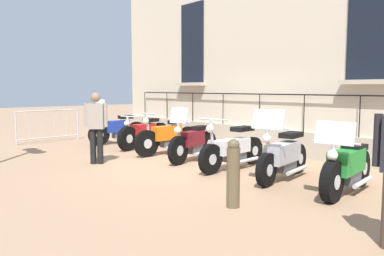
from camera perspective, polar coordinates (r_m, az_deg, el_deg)
ground_plane at (r=9.43m, az=0.69°, el=-4.78°), size 60.00×60.00×0.00m
building_facade at (r=11.37m, az=11.37°, el=14.75°), size 0.82×13.50×7.24m
motorcycle_blue at (r=12.46m, az=-10.79°, el=-0.22°), size 1.96×0.69×1.40m
motorcycle_red at (r=11.49m, az=-6.95°, el=-0.78°), size 2.06×0.84×0.97m
motorcycle_orange at (r=10.33m, az=-3.50°, el=-1.38°), size 2.09×0.56×1.11m
motorcycle_maroon at (r=9.34m, az=0.17°, el=-2.16°), size 1.89×0.72×1.30m
motorcycle_white at (r=8.46m, az=5.99°, el=-3.14°), size 2.13×0.71×1.13m
motorcycle_silver at (r=7.63m, az=13.13°, el=-4.05°), size 1.99×0.76×1.37m
motorcycle_green at (r=6.94m, az=21.67°, el=-5.39°), size 1.99×0.73×1.24m
crowd_barrier at (r=13.42m, az=-20.17°, el=0.46°), size 2.08×0.15×1.05m
bollard at (r=5.75m, az=6.03°, el=-6.54°), size 0.20×0.20×1.01m
pedestrian_standing at (r=9.20m, az=-13.80°, el=0.57°), size 0.43×0.40×1.63m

